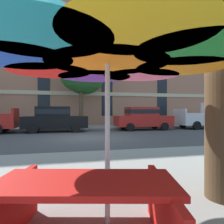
% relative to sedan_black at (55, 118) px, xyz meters
% --- Properties ---
extents(ground_plane, '(120.00, 120.00, 0.00)m').
position_rel_sedan_black_xyz_m(ground_plane, '(1.90, -3.70, -0.95)').
color(ground_plane, '#424244').
extents(sidewalk_near_patio, '(56.00, 9.00, 0.12)m').
position_rel_sedan_black_xyz_m(sidewalk_near_patio, '(1.90, -12.70, -0.89)').
color(sidewalk_near_patio, gray).
rests_on(sidewalk_near_patio, ground).
extents(sidewalk_far, '(56.00, 3.60, 0.12)m').
position_rel_sedan_black_xyz_m(sidewalk_far, '(1.90, 3.10, -0.89)').
color(sidewalk_far, gray).
rests_on(sidewalk_far, ground).
extents(apartment_building, '(36.53, 12.08, 16.00)m').
position_rel_sedan_black_xyz_m(apartment_building, '(1.90, 11.29, 7.05)').
color(apartment_building, '#A87056').
rests_on(apartment_building, ground).
extents(sedan_black, '(4.40, 1.98, 1.78)m').
position_rel_sedan_black_xyz_m(sedan_black, '(0.00, 0.00, 0.00)').
color(sedan_black, black).
rests_on(sedan_black, ground).
extents(sedan_red, '(4.40, 1.98, 1.78)m').
position_rel_sedan_black_xyz_m(sedan_red, '(6.63, 0.00, 0.00)').
color(sedan_red, '#B21E19').
rests_on(sedan_red, ground).
extents(pickup_white, '(5.10, 2.12, 2.20)m').
position_rel_sedan_black_xyz_m(pickup_white, '(12.60, 0.00, 0.08)').
color(pickup_white, silver).
rests_on(pickup_white, ground).
extents(street_tree_middle, '(3.98, 3.68, 6.59)m').
position_rel_sedan_black_xyz_m(street_tree_middle, '(2.21, 2.90, 3.72)').
color(street_tree_middle, brown).
rests_on(street_tree_middle, ground).
extents(patio_umbrella, '(3.17, 3.17, 2.49)m').
position_rel_sedan_black_xyz_m(patio_umbrella, '(1.02, -12.70, 1.28)').
color(patio_umbrella, silver).
rests_on(patio_umbrella, ground).
extents(picnic_table, '(2.11, 1.91, 0.77)m').
position_rel_sedan_black_xyz_m(picnic_table, '(0.72, -13.05, -0.46)').
color(picnic_table, red).
rests_on(picnic_table, ground).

